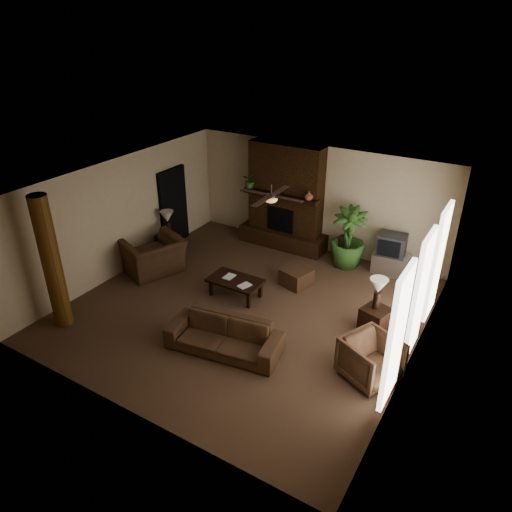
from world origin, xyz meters
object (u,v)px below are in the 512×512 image
Objects in this scene: floor_vase at (345,247)px; floor_plant at (347,250)px; lamp_right at (378,288)px; sofa at (224,331)px; armchair_right at (371,358)px; side_table_left at (169,244)px; coffee_table at (235,282)px; ottoman at (296,277)px; tv_stand at (391,264)px; lamp_left at (167,218)px; armchair_left at (153,250)px; side_table_right at (375,320)px; log_column at (52,263)px.

floor_vase is 0.50× the size of floor_plant.
sofa is at bearing -137.50° from lamp_right.
armchair_right is 1.38× the size of lamp_right.
coffee_table is at bearing -17.95° from side_table_left.
coffee_table reaches higher than ottoman.
tv_stand is at bearing 59.72° from sofa.
lamp_left reaches higher than floor_plant.
armchair_left reaches higher than floor_plant.
armchair_left reaches higher than sofa.
coffee_table is 1.85× the size of lamp_right.
floor_plant is 2.81× the size of side_table_right.
side_table_right is (1.65, -2.51, -0.16)m from floor_vase.
armchair_right reaches higher than side_table_right.
side_table_right is at bearing 115.71° from armchair_left.
log_column is 7.65m from tv_stand.
sofa is at bearing -97.73° from floor_vase.
lamp_right reaches higher than floor_plant.
sofa is at bearing -63.17° from coffee_table.
lamp_left is (-4.15, -1.91, 0.57)m from floor_vase.
lamp_right is at bearing 6.17° from coffee_table.
side_table_left is 0.73m from lamp_left.
floor_vase is (-2.01, 3.85, -0.02)m from armchair_right.
sofa is 2.82× the size of floor_vase.
lamp_right is (-0.03, 0.03, 0.73)m from side_table_right.
sofa is 3.62× the size of ottoman.
log_column is 3.62m from sofa.
lamp_left is (-0.20, 3.59, -0.40)m from log_column.
armchair_left is 2.35m from coffee_table.
sofa reaches higher than floor_vase.
log_column is 5.29m from ottoman.
tv_stand is 0.55× the size of floor_plant.
ottoman is 2.42m from tv_stand.
floor_plant is at bearing 52.79° from log_column.
log_column reaches higher than lamp_right.
armchair_left is at bearing -142.92° from floor_vase.
sofa is 4.38m from side_table_left.
coffee_table is 2.00× the size of ottoman.
coffee_table is 0.78× the size of floor_plant.
coffee_table is at bearing 113.65° from armchair_left.
sofa is at bearing -138.41° from side_table_right.
armchair_right is at bearing 15.43° from log_column.
ottoman is 3.64m from side_table_left.
armchair_left is at bearing -152.21° from tv_stand.
lamp_left is (-5.34, -1.96, 0.75)m from tv_stand.
log_column reaches higher than lamp_left.
armchair_left is 2.23× the size of ottoman.
armchair_right is 1.38× the size of lamp_left.
lamp_right is (1.61, -2.47, 0.57)m from floor_vase.
floor_plant is at bearing -49.65° from floor_vase.
armchair_right is at bearing -75.05° from side_table_right.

